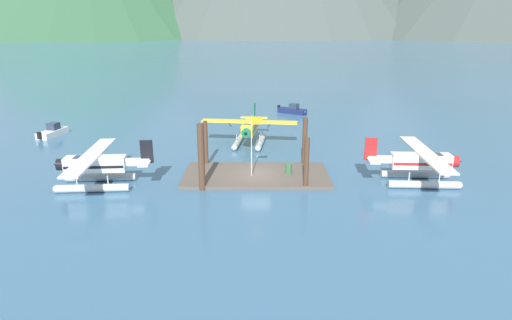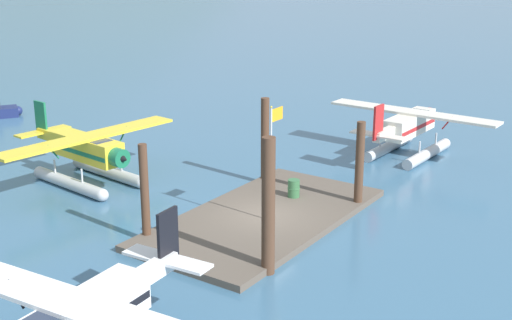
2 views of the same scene
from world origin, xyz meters
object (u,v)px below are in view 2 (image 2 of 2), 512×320
at_px(fuel_drum, 294,188).
at_px(seaplane_cream_stbd_aft, 409,130).
at_px(seaplane_yellow_bow_centre, 88,155).
at_px(flagpole, 273,149).

bearing_deg(fuel_drum, seaplane_cream_stbd_aft, -7.97).
relative_size(fuel_drum, seaplane_cream_stbd_aft, 0.08).
bearing_deg(seaplane_cream_stbd_aft, seaplane_yellow_bow_centre, 140.19).
relative_size(flagpole, fuel_drum, 5.97).
xyz_separation_m(fuel_drum, seaplane_cream_stbd_aft, (10.80, -1.51, 0.84)).
distance_m(flagpole, seaplane_yellow_bow_centre, 11.44).
xyz_separation_m(flagpole, seaplane_cream_stbd_aft, (13.87, -0.77, -2.04)).
xyz_separation_m(flagpole, fuel_drum, (3.07, 0.74, -2.87)).
height_order(fuel_drum, seaplane_cream_stbd_aft, seaplane_cream_stbd_aft).
bearing_deg(seaplane_cream_stbd_aft, fuel_drum, 172.03).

